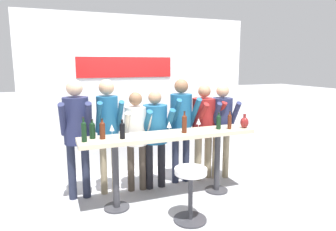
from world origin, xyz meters
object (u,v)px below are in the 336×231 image
person_center_left (136,131)px  wine_bottle_5 (102,129)px  person_left (108,123)px  wine_bottle_2 (92,130)px  person_right (204,122)px  person_far_left (77,126)px  person_center (155,130)px  person_far_right (222,121)px  wine_bottle_1 (122,130)px  wine_glass_0 (199,122)px  wine_bottle_4 (84,131)px  tasting_table (170,145)px  wine_glass_2 (169,125)px  person_center_right (181,119)px  wine_bottle_3 (219,121)px  wine_bottle_6 (184,123)px  wine_bottle_0 (230,121)px  wine_glass_1 (112,128)px  bar_stool (191,186)px  decorative_vase (244,122)px

person_center_left → wine_bottle_5: bearing=-135.6°
person_left → wine_bottle_2: (-0.29, -0.45, 0.02)m
person_left → person_right: (1.65, 0.01, -0.10)m
person_far_left → person_center: 1.20m
person_far_right → wine_bottle_5: size_ratio=5.95×
wine_bottle_1 → wine_glass_0: 1.21m
person_far_right → wine_bottle_4: (-2.37, -0.51, 0.13)m
wine_glass_0 → wine_bottle_2: bearing=179.0°
wine_bottle_4 → wine_bottle_5: (0.24, 0.06, -0.02)m
tasting_table → wine_glass_2: (-0.01, 0.00, 0.30)m
person_center_right → wine_bottle_4: (-1.63, -0.60, 0.07)m
person_far_left → person_right: 2.11m
wine_bottle_3 → person_left: bearing=160.9°
person_far_left → wine_bottle_6: bearing=-16.0°
tasting_table → wine_bottle_0: size_ratio=9.02×
wine_bottle_5 → wine_glass_0: wine_bottle_5 is taller
person_right → wine_glass_1: size_ratio=9.40×
wine_bottle_6 → person_left: bearing=149.6°
person_far_left → wine_glass_2: 1.35m
person_far_left → person_left: 0.46m
person_far_left → wine_bottle_0: 2.30m
bar_stool → wine_glass_0: size_ratio=4.00×
wine_bottle_1 → wine_bottle_2: bearing=157.3°
person_center_left → wine_bottle_3: size_ratio=6.05×
person_center → wine_glass_1: person_center is taller
wine_bottle_6 → tasting_table: bearing=167.1°
wine_bottle_6 → wine_glass_1: bearing=172.3°
wine_bottle_6 → wine_bottle_2: bearing=173.9°
wine_bottle_0 → wine_bottle_1: size_ratio=1.09×
bar_stool → wine_bottle_3: size_ratio=2.70×
wine_bottle_3 → person_far_right: bearing=53.4°
person_left → person_center_left: (0.43, -0.05, -0.14)m
decorative_vase → wine_bottle_2: bearing=175.8°
bar_stool → wine_bottle_0: 1.31m
wine_bottle_2 → wine_bottle_5: size_ratio=0.94×
wine_bottle_3 → wine_bottle_5: (-1.77, 0.03, 0.01)m
tasting_table → person_far_right: person_far_right is taller
wine_glass_1 → bar_stool: bearing=-42.6°
person_center → person_far_right: size_ratio=0.96×
wine_bottle_5 → decorative_vase: (2.19, -0.10, -0.04)m
wine_bottle_0 → tasting_table: bearing=175.9°
wine_bottle_4 → person_center_left: bearing=32.6°
person_right → wine_bottle_2: 2.00m
person_center_left → wine_glass_0: size_ratio=8.94×
person_center → wine_bottle_4: bearing=-156.0°
tasting_table → person_right: bearing=32.9°
wine_bottle_0 → decorative_vase: (0.27, -0.01, -0.04)m
wine_bottle_1 → decorative_vase: size_ratio=1.20×
wine_bottle_6 → wine_glass_2: bearing=166.8°
wine_bottle_1 → bar_stool: bearing=-40.2°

